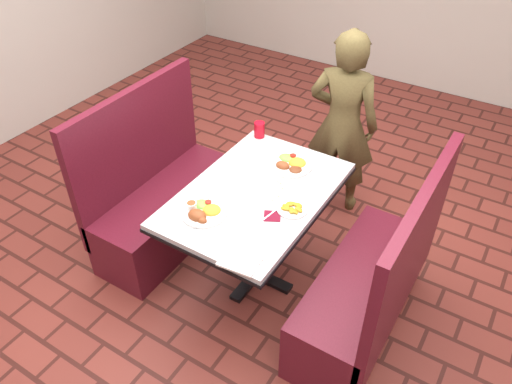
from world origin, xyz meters
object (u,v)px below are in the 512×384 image
Objects in this scene: red_tumbler at (259,130)px; far_dinner_plate at (291,163)px; dining_table at (256,204)px; booth_bench_right at (369,291)px; near_dinner_plate at (203,210)px; booth_bench_left at (163,201)px; plantain_plate at (292,208)px; diner_person at (342,124)px.

far_dinner_plate is at bearing -28.66° from red_tumbler.
booth_bench_right reaches higher than dining_table.
near_dinner_plate reaches higher than dining_table.
booth_bench_right is 4.25× the size of far_dinner_plate.
booth_bench_right is at bearing 19.54° from near_dinner_plate.
booth_bench_right is 1.33m from red_tumbler.
near_dinner_plate is at bearing -27.51° from booth_bench_left.
plantain_plate is (0.42, 0.31, -0.02)m from near_dinner_plate.
far_dinner_plate is 0.44m from plantain_plate.
near_dinner_plate is 2.35× the size of red_tumbler.
diner_person is 5.53× the size of near_dinner_plate.
plantain_plate reaches higher than dining_table.
booth_bench_left is 1.15m from plantain_plate.
near_dinner_plate reaches higher than far_dinner_plate.
booth_bench_right is at bearing 0.00° from booth_bench_left.
far_dinner_plate reaches higher than dining_table.
near_dinner_plate is at bearing 70.60° from diner_person.
diner_person is at bearing 49.58° from red_tumbler.
dining_table is 0.29m from plantain_plate.
plantain_plate is at bearing -176.74° from booth_bench_right.
far_dinner_plate is (-0.06, -0.70, 0.05)m from diner_person.
near_dinner_plate is 0.93× the size of far_dinner_plate.
dining_table is 1.01× the size of booth_bench_right.
booth_bench_left is 1.60m from booth_bench_right.
near_dinner_plate is (-0.95, -0.34, 0.45)m from booth_bench_right.
diner_person is 1.10m from plantain_plate.
dining_table is 0.86m from booth_bench_left.
near_dinner_plate is (-0.26, -1.39, 0.05)m from diner_person.
near_dinner_plate is at bearing -143.83° from plantain_plate.
diner_person is at bearing 123.31° from booth_bench_right.
near_dinner_plate is at bearing -79.49° from red_tumbler.
dining_table is 6.59× the size of plantain_plate.
dining_table is at bearing -97.80° from far_dinner_plate.
booth_bench_left is 1.02m from far_dinner_plate.
near_dinner_plate is at bearing -114.17° from dining_table.
plantain_plate is 1.64× the size of red_tumbler.
red_tumbler is at bearing 134.99° from plantain_plate.
near_dinner_plate is at bearing -160.46° from booth_bench_right.
booth_bench_left is 0.88m from red_tumbler.
diner_person is 5.17× the size of far_dinner_plate.
near_dinner_plate is (-0.15, -0.34, 0.12)m from dining_table.
diner_person reaches higher than booth_bench_left.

